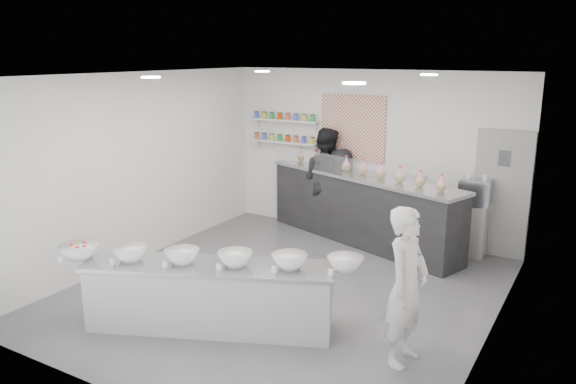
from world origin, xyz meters
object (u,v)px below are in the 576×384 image
object	(u,v)px
woman_prep	(406,287)
staff_left	(325,180)
staff_right	(341,192)
prep_counter	(210,296)
espresso_ledge	(449,226)
back_bar	(362,209)
espresso_machine	(476,192)

from	to	relation	value
woman_prep	staff_left	bearing A→B (deg)	43.56
staff_left	staff_right	bearing A→B (deg)	176.06
prep_counter	staff_left	size ratio (longest dim) A/B	1.55
espresso_ledge	staff_left	size ratio (longest dim) A/B	0.62
prep_counter	espresso_ledge	size ratio (longest dim) A/B	2.51
prep_counter	staff_right	size ratio (longest dim) A/B	1.90
staff_left	woman_prep	bearing A→B (deg)	123.47
prep_counter	back_bar	size ratio (longest dim) A/B	0.77
prep_counter	staff_right	world-z (taller)	staff_right
prep_counter	staff_left	bearing A→B (deg)	74.44
prep_counter	woman_prep	xyz separation A→B (m)	(2.29, 0.46, 0.46)
woman_prep	staff_right	world-z (taller)	woman_prep
back_bar	espresso_ledge	xyz separation A→B (m)	(1.47, 0.29, -0.16)
prep_counter	espresso_ledge	world-z (taller)	espresso_ledge
espresso_machine	woman_prep	size ratio (longest dim) A/B	0.28
back_bar	woman_prep	xyz separation A→B (m)	(1.98, -3.46, 0.26)
prep_counter	espresso_machine	world-z (taller)	espresso_machine
prep_counter	back_bar	xyz separation A→B (m)	(0.31, 3.91, 0.20)
prep_counter	back_bar	distance (m)	3.93
back_bar	staff_right	bearing A→B (deg)	173.83
staff_left	espresso_ledge	bearing A→B (deg)	177.11
staff_right	espresso_ledge	bearing A→B (deg)	-171.19
prep_counter	staff_left	world-z (taller)	staff_left
espresso_ledge	woman_prep	size ratio (longest dim) A/B	0.69
back_bar	woman_prep	distance (m)	3.99
prep_counter	woman_prep	size ratio (longest dim) A/B	1.74
back_bar	woman_prep	world-z (taller)	woman_prep
woman_prep	back_bar	bearing A→B (deg)	35.92
woman_prep	prep_counter	bearing A→B (deg)	107.41
espresso_ledge	prep_counter	bearing A→B (deg)	-113.00
espresso_machine	staff_right	bearing A→B (deg)	-178.97
woman_prep	staff_left	xyz separation A→B (m)	(-2.83, 3.71, 0.11)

